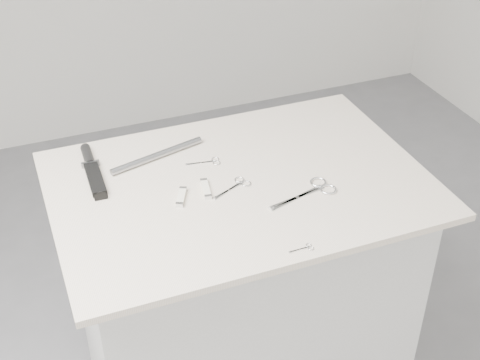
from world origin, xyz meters
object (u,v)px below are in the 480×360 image
object	(u,v)px
tiny_scissors	(304,248)
metal_rail	(157,155)
plinth	(240,307)
embroidery_scissors_a	(237,185)
pocket_knife_b	(206,189)
pocket_knife_a	(181,197)
sheathed_knife	(92,168)
large_shears	(314,190)
embroidery_scissors_b	(209,162)

from	to	relation	value
tiny_scissors	metal_rail	bearing A→B (deg)	112.18
plinth	tiny_scissors	bearing A→B (deg)	-82.55
embroidery_scissors_a	pocket_knife_b	xyz separation A→B (m)	(-0.08, 0.01, 0.00)
pocket_knife_a	metal_rail	xyz separation A→B (m)	(-0.01, 0.21, 0.00)
sheathed_knife	metal_rail	size ratio (longest dim) A/B	0.85
embroidery_scissors_a	plinth	bearing A→B (deg)	19.97
pocket_knife_b	metal_rail	xyz separation A→B (m)	(-0.08, 0.20, 0.00)
metal_rail	large_shears	bearing A→B (deg)	-41.55
plinth	pocket_knife_b	xyz separation A→B (m)	(-0.10, -0.01, 0.48)
large_shears	embroidery_scissors_a	size ratio (longest dim) A/B	1.68
embroidery_scissors_a	embroidery_scissors_b	world-z (taller)	same
embroidery_scissors_b	metal_rail	world-z (taller)	metal_rail
plinth	embroidery_scissors_b	distance (m)	0.49
plinth	tiny_scissors	xyz separation A→B (m)	(0.04, -0.31, 0.47)
embroidery_scissors_a	metal_rail	world-z (taller)	metal_rail
embroidery_scissors_a	pocket_knife_a	world-z (taller)	pocket_knife_a
tiny_scissors	pocket_knife_b	xyz separation A→B (m)	(-0.14, 0.31, 0.00)
large_shears	embroidery_scissors_a	xyz separation A→B (m)	(-0.18, 0.09, -0.00)
pocket_knife_a	metal_rail	world-z (taller)	metal_rail
embroidery_scissors_b	metal_rail	size ratio (longest dim) A/B	0.34
large_shears	pocket_knife_b	size ratio (longest dim) A/B	2.30
embroidery_scissors_a	sheathed_knife	distance (m)	0.40
embroidery_scissors_b	pocket_knife_b	distance (m)	0.14
plinth	pocket_knife_a	bearing A→B (deg)	-174.46
embroidery_scissors_b	pocket_knife_b	size ratio (longest dim) A/B	1.12
embroidery_scissors_a	pocket_knife_a	distance (m)	0.15
embroidery_scissors_a	pocket_knife_b	size ratio (longest dim) A/B	1.36
plinth	metal_rail	size ratio (longest dim) A/B	3.11
metal_rail	embroidery_scissors_b	bearing A→B (deg)	-29.58
sheathed_knife	metal_rail	world-z (taller)	sheathed_knife
large_shears	embroidery_scissors_a	world-z (taller)	large_shears
plinth	metal_rail	xyz separation A→B (m)	(-0.17, 0.19, 0.48)
pocket_knife_b	plinth	bearing A→B (deg)	-76.58
sheathed_knife	pocket_knife_b	world-z (taller)	sheathed_knife
large_shears	tiny_scissors	xyz separation A→B (m)	(-0.13, -0.20, -0.00)
embroidery_scissors_b	pocket_knife_a	xyz separation A→B (m)	(-0.12, -0.14, 0.00)
tiny_scissors	pocket_knife_a	distance (m)	0.36
large_shears	tiny_scissors	distance (m)	0.24
pocket_knife_b	embroidery_scissors_b	bearing A→B (deg)	-12.07
embroidery_scissors_a	tiny_scissors	bearing A→B (deg)	-104.37
plinth	embroidery_scissors_b	xyz separation A→B (m)	(-0.05, 0.12, 0.47)
embroidery_scissors_b	pocket_knife_a	size ratio (longest dim) A/B	1.25
pocket_knife_b	metal_rail	bearing A→B (deg)	31.08
metal_rail	embroidery_scissors_a	bearing A→B (deg)	-52.52
pocket_knife_b	tiny_scissors	bearing A→B (deg)	-145.60
plinth	embroidery_scissors_b	bearing A→B (deg)	111.33
large_shears	embroidery_scissors_b	world-z (taller)	large_shears
sheathed_knife	plinth	bearing A→B (deg)	-117.37
large_shears	pocket_knife_a	size ratio (longest dim) A/B	2.58
embroidery_scissors_a	large_shears	bearing A→B (deg)	-52.55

